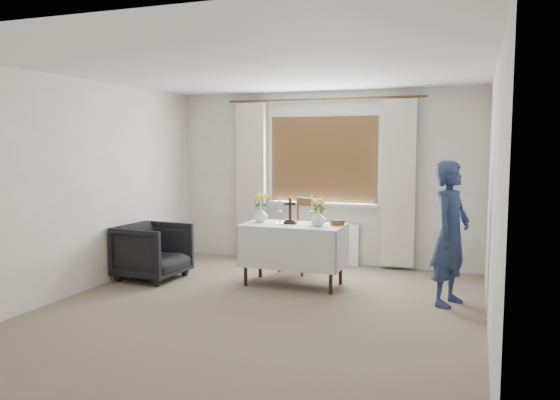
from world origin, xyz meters
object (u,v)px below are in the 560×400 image
Objects in this scene: wooden_cross at (290,211)px; flower_vase_left at (260,215)px; person at (451,233)px; altar_table at (293,255)px; flower_vase_right at (318,218)px; wooden_chair at (300,235)px; armchair at (153,251)px.

wooden_cross is 0.42m from flower_vase_left.
altar_table is at bearing 103.95° from person.
altar_table is 0.57m from flower_vase_right.
person is at bearing -3.49° from wooden_chair.
flower_vase_right is (0.32, -0.02, 0.47)m from altar_table.
flower_vase_right is (0.78, -0.07, -0.00)m from flower_vase_left.
wooden_chair is 0.82m from wooden_cross.
armchair is at bearing -172.46° from wooden_cross.
flower_vase_right is at bearing -2.80° from altar_table.
wooden_chair is 2.22m from person.
armchair is (-1.81, -0.32, -0.02)m from altar_table.
wooden_cross is at bearing 103.36° from person.
person reaches higher than wooden_cross.
armchair is at bearing -171.93° from flower_vase_right.
wooden_cross is at bearing -4.27° from flower_vase_left.
wooden_chair is 5.38× the size of flower_vase_left.
flower_vase_left is at bearing 103.77° from person.
wooden_chair reaches higher than flower_vase_left.
altar_table is at bearing 177.20° from flower_vase_right.
altar_table is 1.90m from person.
flower_vase_right is at bearing 103.28° from person.
wooden_chair is at bearing 94.34° from wooden_cross.
wooden_cross is at bearing 173.71° from flower_vase_right.
wooden_chair is 3.06× the size of wooden_cross.
person reaches higher than altar_table.
flower_vase_left is (-0.31, -0.67, 0.35)m from wooden_chair.
wooden_chair is 0.64× the size of person.
flower_vase_left is at bearing -70.69° from armchair.
armchair is 4.37× the size of flower_vase_right.
flower_vase_right is at bearing -78.08° from armchair.
armchair is at bearing -164.54° from flower_vase_left.
flower_vase_left is (-2.31, 0.25, 0.07)m from person.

